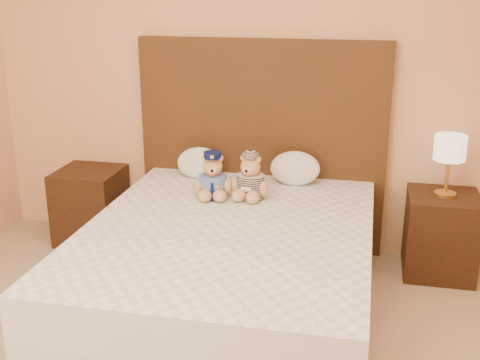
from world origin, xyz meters
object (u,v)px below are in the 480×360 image
bed (228,270)px  teddy_police (213,175)px  nightstand_left (91,205)px  lamp (450,151)px  teddy_prisoner (250,176)px  pillow_left (199,161)px  nightstand_right (440,234)px  pillow_right (295,167)px

bed → teddy_police: bearing=114.9°
nightstand_left → lamp: 2.56m
nightstand_left → teddy_prisoner: bearing=-14.1°
bed → nightstand_left: 1.48m
lamp → pillow_left: lamp is taller
teddy_police → teddy_prisoner: (0.24, 0.04, -0.00)m
lamp → teddy_prisoner: 1.27m
nightstand_right → teddy_prisoner: 1.33m
bed → pillow_right: size_ratio=5.91×
nightstand_left → teddy_police: bearing=-19.0°
pillow_left → nightstand_left: bearing=-178.0°
bed → teddy_police: size_ratio=6.73×
nightstand_right → lamp: size_ratio=1.38×
nightstand_right → lamp: (-0.00, 0.00, 0.57)m
pillow_left → pillow_right: (0.67, 0.00, 0.01)m
bed → pillow_left: 1.00m
teddy_prisoner → bed: bearing=-85.9°
bed → teddy_prisoner: 0.64m
teddy_prisoner → pillow_right: bearing=63.7°
teddy_police → pillow_right: bearing=27.8°
nightstand_right → pillow_right: size_ratio=1.62×
nightstand_right → pillow_left: 1.70m
teddy_prisoner → pillow_right: (0.24, 0.35, -0.03)m
pillow_right → pillow_left: bearing=180.0°
nightstand_left → pillow_left: bearing=2.0°
teddy_police → pillow_left: teddy_police is taller
lamp → teddy_prisoner: lamp is taller
lamp → bed: bearing=-147.4°
lamp → pillow_right: (-0.98, 0.03, -0.18)m
bed → lamp: 1.59m
teddy_police → nightstand_right: bearing=2.3°
teddy_police → pillow_right: 0.61m
bed → teddy_prisoner: teddy_prisoner is taller
teddy_prisoner → pillow_left: (-0.44, 0.35, -0.03)m
bed → pillow_right: pillow_right is taller
bed → lamp: size_ratio=5.00×
nightstand_left → pillow_right: bearing=1.1°
nightstand_right → teddy_prisoner: bearing=-165.2°
bed → nightstand_left: size_ratio=3.64×
nightstand_left → pillow_right: 1.57m
nightstand_right → pillow_left: bearing=179.0°
pillow_left → pillow_right: size_ratio=0.95×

